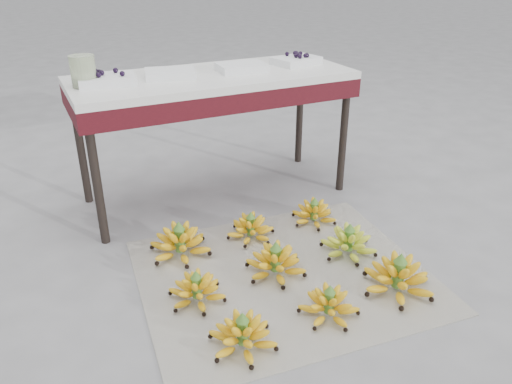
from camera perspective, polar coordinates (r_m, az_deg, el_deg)
name	(u,v)px	position (r m, az deg, el deg)	size (l,w,h in m)	color
ground	(262,284)	(2.22, 0.68, -10.42)	(60.00, 60.00, 0.00)	slate
newspaper_mat	(283,275)	(2.27, 3.15, -9.46)	(1.25, 1.05, 0.01)	white
bunch_front_left	(243,335)	(1.88, -1.54, -16.03)	(0.31, 0.31, 0.16)	yellow
bunch_front_center	(329,305)	(2.03, 8.33, -12.67)	(0.26, 0.26, 0.15)	yellow
bunch_front_right	(398,278)	(2.22, 15.93, -9.41)	(0.37, 0.37, 0.19)	yellow
bunch_mid_left	(197,290)	(2.10, -6.78, -11.08)	(0.24, 0.24, 0.15)	yellow
bunch_mid_center	(276,263)	(2.24, 2.25, -8.08)	(0.32, 0.32, 0.17)	yellow
bunch_mid_right	(349,243)	(2.42, 10.54, -5.74)	(0.30, 0.30, 0.16)	#9BB733
bunch_back_left	(180,243)	(2.40, -8.68, -5.81)	(0.36, 0.36, 0.18)	yellow
bunch_back_center	(251,229)	(2.51, -0.60, -4.21)	(0.28, 0.28, 0.15)	yellow
bunch_back_right	(314,213)	(2.67, 6.64, -2.45)	(0.26, 0.26, 0.15)	yellow
vendor_table	(213,89)	(2.76, -4.90, 11.64)	(1.50, 0.60, 0.72)	black
tray_far_left	(107,79)	(2.61, -16.66, 12.25)	(0.29, 0.23, 0.07)	silver
tray_left	(170,73)	(2.69, -9.79, 13.21)	(0.29, 0.23, 0.04)	silver
tray_right	(242,67)	(2.80, -1.64, 14.05)	(0.27, 0.20, 0.04)	silver
tray_far_right	(296,60)	(2.98, 4.63, 14.79)	(0.29, 0.24, 0.07)	silver
glass_jar	(83,71)	(2.58, -19.14, 12.91)	(0.12, 0.12, 0.15)	#DCEEBD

